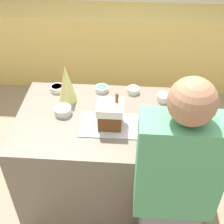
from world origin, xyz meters
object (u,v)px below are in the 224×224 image
candy_bowl_center_rear (102,89)px  candy_bowl_far_right (63,110)px  baking_tray (110,125)px  candy_bowl_far_left (163,97)px  decorative_tree (67,83)px  candy_bowl_near_tray_left (133,90)px  cookbook (180,116)px  candy_bowl_behind_tray (57,88)px  gingerbread_house (110,114)px  person (172,198)px

candy_bowl_center_rear → candy_bowl_far_right: bearing=-130.1°
candy_bowl_center_rear → baking_tray: bearing=-76.4°
baking_tray → candy_bowl_far_left: (0.39, 0.32, 0.03)m
decorative_tree → candy_bowl_near_tray_left: (0.50, 0.13, -0.13)m
candy_bowl_near_tray_left → cookbook: (0.34, -0.28, -0.01)m
candy_bowl_center_rear → cookbook: size_ratio=0.50×
candy_bowl_far_right → baking_tray: bearing=-17.2°
decorative_tree → candy_bowl_far_left: (0.73, 0.04, -0.12)m
candy_bowl_far_left → candy_bowl_center_rear: candy_bowl_far_left is taller
candy_bowl_behind_tray → candy_bowl_far_right: bearing=-69.9°
decorative_tree → candy_bowl_behind_tray: decorative_tree is taller
candy_bowl_far_right → candy_bowl_near_tray_left: (0.51, 0.30, -0.01)m
candy_bowl_far_left → candy_bowl_far_right: 0.77m
decorative_tree → gingerbread_house: bearing=-38.6°
baking_tray → candy_bowl_far_right: candy_bowl_far_right is taller
gingerbread_house → candy_bowl_near_tray_left: gingerbread_house is taller
decorative_tree → person: person is taller
candy_bowl_far_left → candy_bowl_center_rear: (-0.49, 0.09, -0.01)m
candy_bowl_center_rear → cookbook: 0.66m
baking_tray → candy_bowl_center_rear: bearing=103.6°
candy_bowl_center_rear → person: 1.06m
decorative_tree → candy_bowl_center_rear: size_ratio=3.00×
baking_tray → candy_bowl_behind_tray: 0.60m
candy_bowl_far_left → candy_bowl_far_right: same height
baking_tray → candy_bowl_center_rear: candy_bowl_center_rear is taller
candy_bowl_behind_tray → candy_bowl_center_rear: (0.36, 0.02, -0.00)m
candy_bowl_center_rear → candy_bowl_behind_tray: bearing=-176.6°
decorative_tree → cookbook: size_ratio=1.51×
decorative_tree → candy_bowl_behind_tray: bearing=134.3°
candy_bowl_far_left → person: size_ratio=0.06×
baking_tray → gingerbread_house: bearing=31.1°
baking_tray → candy_bowl_far_right: size_ratio=3.37×
candy_bowl_center_rear → person: size_ratio=0.06×
baking_tray → candy_bowl_near_tray_left: candy_bowl_near_tray_left is taller
decorative_tree → candy_bowl_near_tray_left: 0.53m
candy_bowl_behind_tray → person: (0.86, -0.91, -0.09)m
baking_tray → decorative_tree: bearing=141.4°
gingerbread_house → candy_bowl_center_rear: 0.43m
baking_tray → decorative_tree: decorative_tree is taller
candy_bowl_behind_tray → candy_bowl_far_right: size_ratio=0.82×
gingerbread_house → decorative_tree: decorative_tree is taller
candy_bowl_center_rear → cookbook: (0.59, -0.28, -0.01)m
gingerbread_house → person: (0.40, -0.52, -0.18)m
baking_tray → cookbook: 0.51m
baking_tray → candy_bowl_behind_tray: size_ratio=4.09×
candy_bowl_center_rear → cookbook: candy_bowl_center_rear is taller
candy_bowl_center_rear → candy_bowl_near_tray_left: (0.25, -0.00, 0.00)m
decorative_tree → cookbook: 0.87m
candy_bowl_behind_tray → candy_bowl_far_right: (0.10, -0.28, 0.01)m
gingerbread_house → candy_bowl_near_tray_left: size_ratio=2.62×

